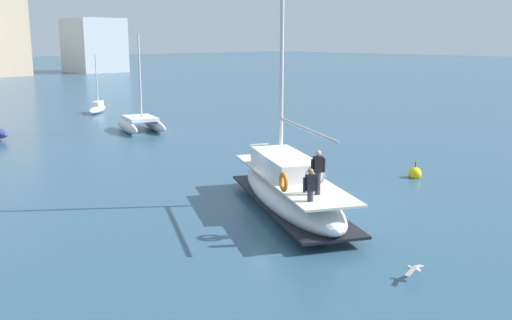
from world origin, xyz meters
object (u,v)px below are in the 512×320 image
moored_cutter_right (97,108)px  mooring_buoy (415,174)px  main_sailboat (289,189)px  moored_ketch_distant (140,123)px  seagull (414,269)px

moored_cutter_right → mooring_buoy: bearing=-90.7°
main_sailboat → moored_cutter_right: bearing=74.9°
moored_cutter_right → moored_ketch_distant: size_ratio=0.76×
main_sailboat → moored_cutter_right: (9.04, 33.40, -0.46)m
main_sailboat → moored_ketch_distant: (6.30, 21.46, -0.30)m
moored_cutter_right → main_sailboat: bearing=-105.1°
moored_ketch_distant → mooring_buoy: (2.36, -21.84, -0.41)m
main_sailboat → mooring_buoy: bearing=-2.6°
main_sailboat → mooring_buoy: (8.66, -0.39, -0.72)m
seagull → mooring_buoy: (10.85, 6.70, -0.12)m
moored_ketch_distant → main_sailboat: bearing=-106.4°
moored_cutter_right → moored_ketch_distant: moored_ketch_distant is taller
mooring_buoy → seagull: bearing=-148.3°
moored_ketch_distant → mooring_buoy: 21.98m
seagull → main_sailboat: bearing=72.8°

